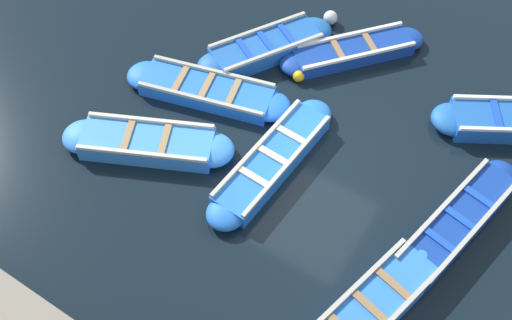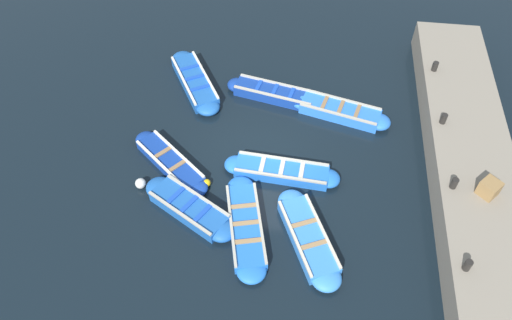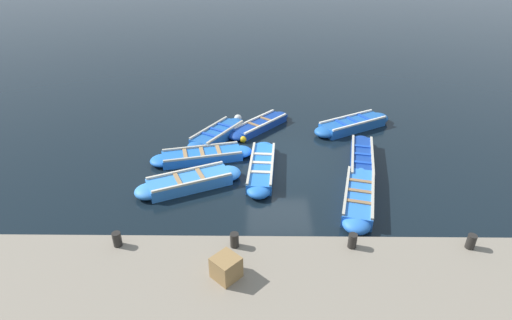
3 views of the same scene
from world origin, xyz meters
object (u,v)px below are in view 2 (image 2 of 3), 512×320
at_px(boat_mid_row, 282,171).
at_px(bollard_mid_south, 454,183).
at_px(buoy_yellow_far, 207,183).
at_px(boat_outer_left, 340,111).
at_px(boat_bow_out, 189,208).
at_px(wooden_crate, 489,188).
at_px(buoy_orange_near, 141,183).
at_px(boat_outer_right, 308,237).
at_px(boat_near_quay, 170,162).
at_px(bollard_north, 435,66).
at_px(boat_tucked, 195,82).
at_px(bollard_mid_north, 444,119).
at_px(boat_end_of_row, 246,226).
at_px(boat_stern_in, 275,94).
at_px(bollard_south, 468,265).

xyz_separation_m(boat_mid_row, bollard_mid_south, (-5.05, 0.63, 1.02)).
relative_size(boat_mid_row, buoy_yellow_far, 14.54).
distance_m(boat_outer_left, buoy_yellow_far, 5.58).
relative_size(boat_bow_out, wooden_crate, 6.71).
distance_m(boat_bow_out, buoy_orange_near, 1.90).
bearing_deg(boat_mid_row, boat_outer_right, 112.73).
height_order(boat_near_quay, bollard_north, bollard_north).
bearing_deg(boat_bow_out, boat_near_quay, -59.48).
bearing_deg(boat_tucked, bollard_mid_north, 167.85).
bearing_deg(bollard_north, boat_outer_right, 60.12).
distance_m(boat_mid_row, boat_bow_out, 3.19).
xyz_separation_m(bollard_north, buoy_yellow_far, (7.38, 5.44, -1.07)).
height_order(boat_end_of_row, boat_stern_in, boat_stern_in).
bearing_deg(boat_tucked, buoy_yellow_far, 106.12).
relative_size(boat_stern_in, boat_tucked, 1.00).
xyz_separation_m(bollard_mid_north, bollard_mid_south, (0.00, 2.67, 0.00)).
bearing_deg(boat_tucked, wooden_crate, 154.26).
distance_m(boat_outer_right, bollard_mid_north, 6.07).
bearing_deg(boat_bow_out, boat_stern_in, -110.67).
height_order(boat_bow_out, boat_stern_in, boat_stern_in).
bearing_deg(buoy_yellow_far, boat_bow_out, 73.34).
bearing_deg(bollard_north, buoy_orange_near, 31.34).
distance_m(bollard_mid_south, wooden_crate, 0.96).
distance_m(boat_stern_in, buoy_yellow_far, 4.69).
distance_m(boat_near_quay, bollard_mid_south, 8.79).
height_order(boat_mid_row, boat_stern_in, boat_stern_in).
relative_size(bollard_mid_north, buoy_orange_near, 1.03).
bearing_deg(boat_bow_out, bollard_south, 168.92).
relative_size(buoy_orange_near, buoy_yellow_far, 1.29).
bearing_deg(boat_end_of_row, boat_mid_row, -111.43).
distance_m(boat_near_quay, bollard_mid_north, 9.02).
height_order(boat_end_of_row, boat_near_quay, same).
relative_size(boat_end_of_row, boat_mid_row, 1.01).
relative_size(boat_stern_in, bollard_mid_south, 10.80).
xyz_separation_m(bollard_north, bollard_south, (0.00, 8.00, 0.00)).
height_order(boat_near_quay, bollard_mid_north, bollard_mid_north).
bearing_deg(bollard_mid_south, wooden_crate, 173.04).
xyz_separation_m(boat_near_quay, bollard_mid_south, (-8.71, 0.56, 1.04)).
height_order(boat_outer_right, boat_outer_left, boat_outer_left).
distance_m(boat_outer_left, boat_bow_out, 6.54).
bearing_deg(bollard_mid_south, bollard_north, -90.00).
bearing_deg(boat_stern_in, bollard_south, 129.20).
height_order(boat_outer_right, boat_tucked, boat_tucked).
relative_size(boat_tucked, wooden_crate, 7.54).
height_order(boat_near_quay, buoy_orange_near, boat_near_quay).
bearing_deg(boat_outer_left, boat_bow_out, 47.07).
bearing_deg(boat_near_quay, boat_mid_row, -178.89).
bearing_deg(bollard_north, boat_stern_in, 10.80).
xyz_separation_m(boat_near_quay, bollard_north, (-8.71, -4.77, 1.04)).
distance_m(boat_tucked, wooden_crate, 10.78).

